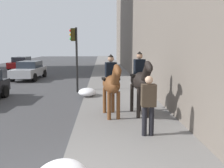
# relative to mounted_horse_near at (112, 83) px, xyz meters

# --- Properties ---
(mounted_horse_near) EXTENTS (2.15, 0.79, 2.23)m
(mounted_horse_near) POSITION_rel_mounted_horse_near_xyz_m (0.00, 0.00, 0.00)
(mounted_horse_near) COLOR brown
(mounted_horse_near) RESTS_ON sidewalk_slab
(mounted_horse_far) EXTENTS (2.15, 0.76, 2.33)m
(mounted_horse_far) POSITION_rel_mounted_horse_near_xyz_m (0.16, -1.04, 0.09)
(mounted_horse_far) COLOR black
(mounted_horse_far) RESTS_ON sidewalk_slab
(pedestrian_greeting) EXTENTS (0.26, 0.40, 1.70)m
(pedestrian_greeting) POSITION_rel_mounted_horse_near_xyz_m (-1.95, -0.94, -0.24)
(pedestrian_greeting) COLOR black
(pedestrian_greeting) RESTS_ON sidewalk_slab
(car_near_lane) EXTENTS (4.54, 1.94, 1.44)m
(car_near_lane) POSITION_rel_mounted_horse_near_xyz_m (19.18, 9.31, -0.58)
(car_near_lane) COLOR maroon
(car_near_lane) RESTS_ON ground
(car_mid_lane) EXTENTS (4.42, 2.01, 1.44)m
(car_mid_lane) POSITION_rel_mounted_horse_near_xyz_m (11.09, 6.09, -0.59)
(car_mid_lane) COLOR #B7BABF
(car_mid_lane) RESTS_ON ground
(traffic_light_near_curb) EXTENTS (0.20, 0.44, 3.66)m
(traffic_light_near_curb) POSITION_rel_mounted_horse_near_xyz_m (5.39, 1.83, 1.12)
(traffic_light_near_curb) COLOR black
(traffic_light_near_curb) RESTS_ON ground
(snow_pile_far) EXTENTS (1.15, 0.88, 0.40)m
(snow_pile_far) POSITION_rel_mounted_horse_near_xyz_m (3.69, 1.09, -1.02)
(snow_pile_far) COLOR white
(snow_pile_far) RESTS_ON sidewalk_slab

